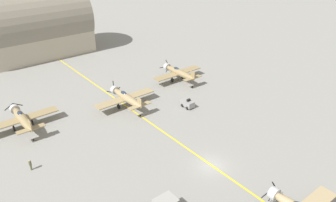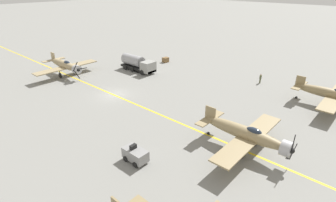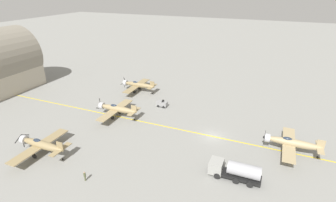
{
  "view_description": "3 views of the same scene",
  "coord_description": "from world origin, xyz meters",
  "px_view_note": "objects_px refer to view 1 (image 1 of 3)",
  "views": [
    {
      "loc": [
        -27.98,
        -25.04,
        29.75
      ],
      "look_at": [
        3.12,
        13.8,
        3.69
      ],
      "focal_mm": 35.0,
      "sensor_mm": 36.0,
      "label": 1
    },
    {
      "loc": [
        22.61,
        31.67,
        16.48
      ],
      "look_at": [
        1.26,
        12.66,
        3.25
      ],
      "focal_mm": 28.0,
      "sensor_mm": 36.0,
      "label": 2
    },
    {
      "loc": [
        -44.91,
        -9.23,
        27.82
      ],
      "look_at": [
        4.32,
        11.55,
        4.0
      ],
      "focal_mm": 28.0,
      "sensor_mm": 36.0,
      "label": 3
    }
  ],
  "objects_px": {
    "airplane_far_right": "(179,72)",
    "hangar": "(30,28)",
    "airplane_far_left": "(22,118)",
    "ground_crew_walking": "(30,165)",
    "airplane_far_center": "(126,97)",
    "tow_tractor": "(188,103)"
  },
  "relations": [
    {
      "from": "airplane_far_right",
      "to": "hangar",
      "type": "height_order",
      "value": "hangar"
    },
    {
      "from": "airplane_far_right",
      "to": "hangar",
      "type": "relative_size",
      "value": 0.42
    },
    {
      "from": "airplane_far_left",
      "to": "hangar",
      "type": "relative_size",
      "value": 0.42
    },
    {
      "from": "airplane_far_left",
      "to": "airplane_far_right",
      "type": "height_order",
      "value": "same"
    },
    {
      "from": "ground_crew_walking",
      "to": "hangar",
      "type": "xyz_separation_m",
      "value": [
        16.61,
        47.29,
        6.53
      ]
    },
    {
      "from": "airplane_far_right",
      "to": "hangar",
      "type": "distance_m",
      "value": 41.92
    },
    {
      "from": "airplane_far_right",
      "to": "airplane_far_center",
      "type": "height_order",
      "value": "airplane_far_center"
    },
    {
      "from": "airplane_far_center",
      "to": "tow_tractor",
      "type": "relative_size",
      "value": 4.62
    },
    {
      "from": "airplane_far_left",
      "to": "tow_tractor",
      "type": "bearing_deg",
      "value": -6.14
    },
    {
      "from": "ground_crew_walking",
      "to": "airplane_far_right",
      "type": "bearing_deg",
      "value": 16.23
    },
    {
      "from": "tow_tractor",
      "to": "airplane_far_left",
      "type": "bearing_deg",
      "value": 156.52
    },
    {
      "from": "airplane_far_left",
      "to": "airplane_far_center",
      "type": "relative_size",
      "value": 1.0
    },
    {
      "from": "airplane_far_right",
      "to": "tow_tractor",
      "type": "xyz_separation_m",
      "value": [
        -6.58,
        -10.38,
        -1.22
      ]
    },
    {
      "from": "airplane_far_left",
      "to": "hangar",
      "type": "xyz_separation_m",
      "value": [
        13.95,
        35.72,
        5.43
      ]
    },
    {
      "from": "airplane_far_left",
      "to": "hangar",
      "type": "height_order",
      "value": "hangar"
    },
    {
      "from": "airplane_far_right",
      "to": "hangar",
      "type": "bearing_deg",
      "value": 127.58
    },
    {
      "from": "airplane_far_left",
      "to": "ground_crew_walking",
      "type": "height_order",
      "value": "airplane_far_left"
    },
    {
      "from": "tow_tractor",
      "to": "hangar",
      "type": "xyz_separation_m",
      "value": [
        -12.6,
        47.25,
        6.65
      ]
    },
    {
      "from": "airplane_far_left",
      "to": "airplane_far_center",
      "type": "xyz_separation_m",
      "value": [
        17.59,
        -4.28,
        0.0
      ]
    },
    {
      "from": "airplane_far_left",
      "to": "airplane_far_center",
      "type": "bearing_deg",
      "value": 3.68
    },
    {
      "from": "hangar",
      "to": "airplane_far_center",
      "type": "bearing_deg",
      "value": -84.8
    },
    {
      "from": "airplane_far_right",
      "to": "airplane_far_left",
      "type": "bearing_deg",
      "value": -171.9
    }
  ]
}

